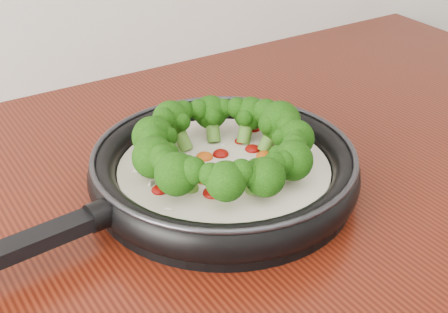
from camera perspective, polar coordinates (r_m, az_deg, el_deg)
skillet at (r=0.80m, az=-0.19°, el=-0.85°), size 0.55×0.37×0.10m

